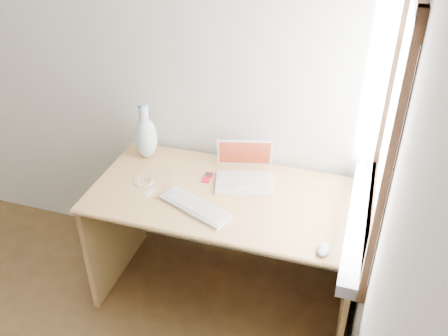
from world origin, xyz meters
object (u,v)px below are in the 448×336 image
(desk, at_px, (230,216))
(laptop, at_px, (246,172))
(vase, at_px, (146,136))
(external_keyboard, at_px, (195,207))

(desk, distance_m, laptop, 0.27)
(desk, xyz_separation_m, laptop, (0.07, 0.07, 0.25))
(desk, height_order, vase, vase)
(desk, bearing_deg, vase, 165.69)
(vase, bearing_deg, laptop, -5.90)
(desk, relative_size, external_keyboard, 3.43)
(external_keyboard, bearing_deg, laptop, 83.34)
(desk, relative_size, laptop, 4.04)
(desk, xyz_separation_m, external_keyboard, (-0.11, -0.24, 0.22))
(desk, bearing_deg, external_keyboard, -114.47)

